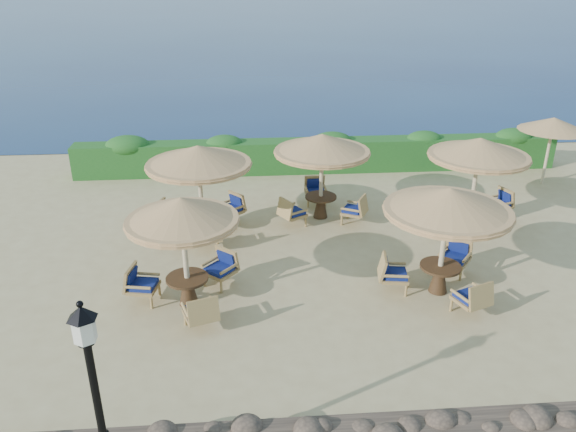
# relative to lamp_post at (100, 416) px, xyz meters

# --- Properties ---
(ground) EXTENTS (120.00, 120.00, 0.00)m
(ground) POSITION_rel_lamp_post_xyz_m (4.80, 6.80, -1.55)
(ground) COLOR tan
(ground) RESTS_ON ground
(sea) EXTENTS (160.00, 160.00, 0.00)m
(sea) POSITION_rel_lamp_post_xyz_m (4.80, 76.80, -1.55)
(sea) COLOR #0A1D46
(sea) RESTS_ON ground
(hedge) EXTENTS (18.00, 0.90, 1.20)m
(hedge) POSITION_rel_lamp_post_xyz_m (4.80, 14.00, -0.95)
(hedge) COLOR #184C19
(hedge) RESTS_ON ground
(lamp_post) EXTENTS (0.44, 0.44, 3.31)m
(lamp_post) POSITION_rel_lamp_post_xyz_m (0.00, 0.00, 0.00)
(lamp_post) COLOR black
(lamp_post) RESTS_ON ground
(extra_parasol) EXTENTS (2.30, 2.30, 2.41)m
(extra_parasol) POSITION_rel_lamp_post_xyz_m (12.60, 12.00, 0.62)
(extra_parasol) COLOR beige
(extra_parasol) RESTS_ON ground
(cafe_set_0) EXTENTS (2.69, 2.72, 2.65)m
(cafe_set_0) POSITION_rel_lamp_post_xyz_m (0.68, 5.10, 0.28)
(cafe_set_0) COLOR beige
(cafe_set_0) RESTS_ON ground
(cafe_set_1) EXTENTS (2.92, 2.92, 2.65)m
(cafe_set_1) POSITION_rel_lamp_post_xyz_m (6.56, 5.19, 0.39)
(cafe_set_1) COLOR beige
(cafe_set_1) RESTS_ON ground
(cafe_set_2) EXTENTS (2.96, 2.96, 2.65)m
(cafe_set_2) POSITION_rel_lamp_post_xyz_m (0.78, 8.84, 0.39)
(cafe_set_2) COLOR beige
(cafe_set_2) RESTS_ON ground
(cafe_set_3) EXTENTS (2.88, 2.88, 2.65)m
(cafe_set_3) POSITION_rel_lamp_post_xyz_m (4.33, 9.71, 0.38)
(cafe_set_3) COLOR beige
(cafe_set_3) RESTS_ON ground
(cafe_set_4) EXTENTS (2.92, 2.92, 2.65)m
(cafe_set_4) POSITION_rel_lamp_post_xyz_m (8.77, 8.96, 0.48)
(cafe_set_4) COLOR beige
(cafe_set_4) RESTS_ON ground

